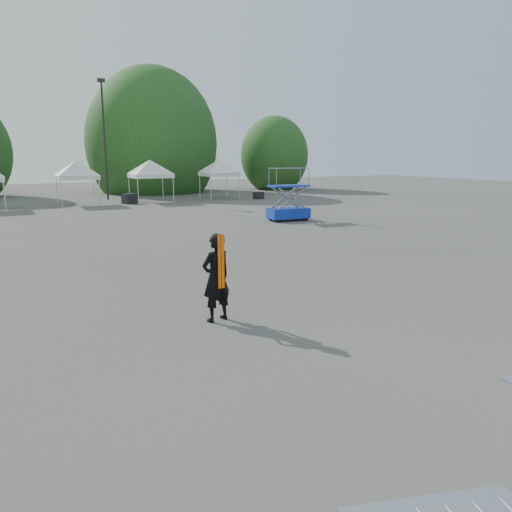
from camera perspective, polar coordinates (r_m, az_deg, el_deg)
name	(u,v)px	position (r m, az deg, el deg)	size (l,w,h in m)	color
ground	(236,300)	(13.17, -2.28, -5.08)	(120.00, 120.00, 0.00)	#474442
light_pole_east	(104,133)	(44.27, -16.96, 13.33)	(0.60, 0.25, 9.80)	black
tree_mid_e	(152,143)	(52.45, -11.78, 12.49)	(5.12, 5.12, 7.79)	#382314
tree_far_e	(274,156)	(55.62, 2.11, 11.40)	(3.84, 3.84, 5.84)	#382314
tent_e	(76,164)	(40.08, -19.85, 9.87)	(4.06, 4.06, 3.88)	silver
tent_f	(150,163)	(41.17, -12.03, 10.32)	(4.28, 4.28, 3.88)	silver
tent_g	(219,163)	(43.55, -4.27, 10.59)	(3.93, 3.93, 3.88)	silver
man	(216,278)	(11.36, -4.57, -2.47)	(0.84, 0.66, 2.04)	black
scissor_lift	(288,194)	(28.84, 3.73, 7.06)	(2.40, 1.30, 3.01)	#0C32A4
crate_mid	(130,199)	(40.13, -14.26, 6.37)	(1.00, 0.78, 0.78)	black
crate_east	(258,195)	(43.07, 0.29, 6.94)	(0.77, 0.60, 0.60)	black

